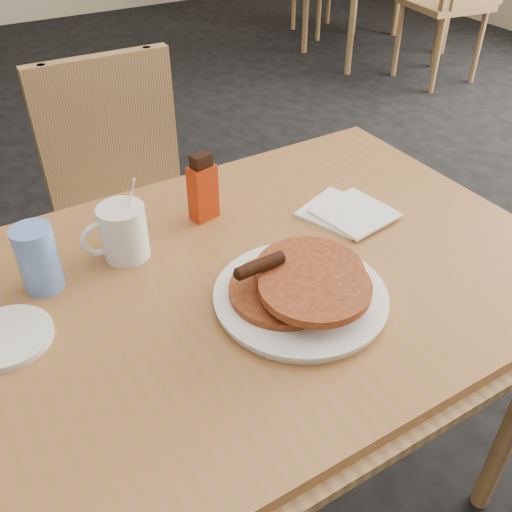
{
  "coord_description": "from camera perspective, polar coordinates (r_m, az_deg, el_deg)",
  "views": [
    {
      "loc": [
        -0.44,
        -0.66,
        1.42
      ],
      "look_at": [
        -0.04,
        0.03,
        0.81
      ],
      "focal_mm": 40.0,
      "sensor_mm": 36.0,
      "label": 1
    }
  ],
  "objects": [
    {
      "name": "pancake_plate",
      "position": [
        0.99,
        4.51,
        -3.44
      ],
      "size": [
        0.3,
        0.3,
        0.09
      ],
      "rotation": [
        0.0,
        0.0,
        -0.38
      ],
      "color": "silver",
      "rests_on": "main_table"
    },
    {
      "name": "blue_tumbler",
      "position": [
        1.06,
        -20.98,
        -0.23
      ],
      "size": [
        0.09,
        0.09,
        0.12
      ],
      "primitive_type": "cylinder",
      "rotation": [
        0.0,
        0.0,
        -0.31
      ],
      "color": "#5F8ADF",
      "rests_on": "main_table"
    },
    {
      "name": "floor",
      "position": [
        1.62,
        2.07,
        -23.6
      ],
      "size": [
        10.0,
        10.0,
        0.0
      ],
      "primitive_type": "plane",
      "color": "black",
      "rests_on": "ground"
    },
    {
      "name": "syrup_bottle",
      "position": [
        1.18,
        -5.34,
        6.66
      ],
      "size": [
        0.06,
        0.05,
        0.15
      ],
      "rotation": [
        0.0,
        0.0,
        0.23
      ],
      "color": "maroon",
      "rests_on": "main_table"
    },
    {
      "name": "napkin_stack",
      "position": [
        1.23,
        9.13,
        4.34
      ],
      "size": [
        0.19,
        0.2,
        0.01
      ],
      "rotation": [
        0.0,
        0.0,
        0.37
      ],
      "color": "white",
      "rests_on": "main_table"
    },
    {
      "name": "side_saucer",
      "position": [
        1.01,
        -23.63,
        -7.47
      ],
      "size": [
        0.16,
        0.16,
        0.01
      ],
      "primitive_type": "cylinder",
      "rotation": [
        0.0,
        0.0,
        0.12
      ],
      "color": "silver",
      "rests_on": "main_table"
    },
    {
      "name": "chair_main_far",
      "position": [
        1.76,
        -12.84,
        6.61
      ],
      "size": [
        0.42,
        0.42,
        0.91
      ],
      "rotation": [
        0.0,
        0.0,
        -0.01
      ],
      "color": "#997548",
      "rests_on": "floor"
    },
    {
      "name": "coffee_mug",
      "position": [
        1.1,
        -13.25,
        2.41
      ],
      "size": [
        0.13,
        0.09,
        0.17
      ],
      "rotation": [
        0.0,
        0.0,
        0.2
      ],
      "color": "silver",
      "rests_on": "main_table"
    },
    {
      "name": "main_table",
      "position": [
        1.08,
        -1.37,
        -3.71
      ],
      "size": [
        1.26,
        0.87,
        0.75
      ],
      "rotation": [
        0.0,
        0.0,
        0.02
      ],
      "color": "#925834",
      "rests_on": "floor"
    }
  ]
}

